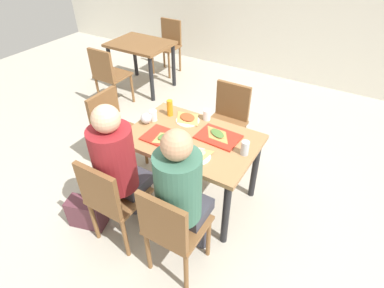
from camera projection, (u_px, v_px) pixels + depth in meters
name	position (u px, v px, depth m)	size (l,w,h in m)	color
ground_plane	(192.00, 196.00, 3.12)	(10.00, 10.00, 0.02)	#B2AD9E
main_table	(192.00, 147.00, 2.74)	(1.13, 0.75, 0.72)	#9E7247
chair_near_left	(111.00, 197.00, 2.39)	(0.40, 0.40, 0.87)	brown
chair_near_right	(171.00, 228.00, 2.17)	(0.40, 0.40, 0.87)	brown
chair_far_side	(228.00, 118.00, 3.32)	(0.40, 0.40, 0.87)	brown
chair_left_end	(113.00, 126.00, 3.19)	(0.40, 0.40, 0.87)	brown
person_in_red	(119.00, 163.00, 2.34)	(0.32, 0.42, 1.28)	#383842
person_in_brown_jacket	(181.00, 191.00, 2.11)	(0.32, 0.42, 1.28)	#383842
tray_red_near	(165.00, 137.00, 2.66)	(0.36, 0.26, 0.02)	red
tray_red_far	(218.00, 137.00, 2.67)	(0.36, 0.26, 0.02)	red
paper_plate_center	(188.00, 120.00, 2.88)	(0.22, 0.22, 0.01)	white
paper_plate_near_edge	(197.00, 156.00, 2.46)	(0.22, 0.22, 0.01)	white
pizza_slice_a	(165.00, 137.00, 2.63)	(0.21, 0.22, 0.02)	tan
pizza_slice_b	(217.00, 134.00, 2.68)	(0.26, 0.22, 0.02)	#C68C47
pizza_slice_c	(187.00, 118.00, 2.90)	(0.28, 0.25, 0.02)	tan
pizza_slice_d	(196.00, 154.00, 2.47)	(0.26, 0.26, 0.02)	tan
plastic_cup_a	(207.00, 115.00, 2.88)	(0.07, 0.07, 0.10)	white
plastic_cup_b	(174.00, 154.00, 2.41)	(0.07, 0.07, 0.10)	white
plastic_cup_c	(153.00, 115.00, 2.87)	(0.07, 0.07, 0.10)	white
soda_can	(245.00, 148.00, 2.46)	(0.07, 0.07, 0.12)	#B7BCC6
condiment_bottle	(170.00, 108.00, 2.92)	(0.06, 0.06, 0.16)	orange
foil_bundle	(146.00, 118.00, 2.83)	(0.10, 0.10, 0.10)	silver
handbag	(87.00, 213.00, 2.75)	(0.32, 0.16, 0.28)	#592D38
background_table	(141.00, 51.00, 4.67)	(0.90, 0.70, 0.72)	brown
background_chair_near	(108.00, 74.00, 4.22)	(0.40, 0.40, 0.87)	brown
background_chair_far	(168.00, 42.00, 5.23)	(0.40, 0.40, 0.87)	brown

